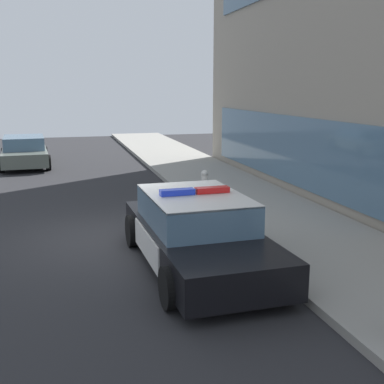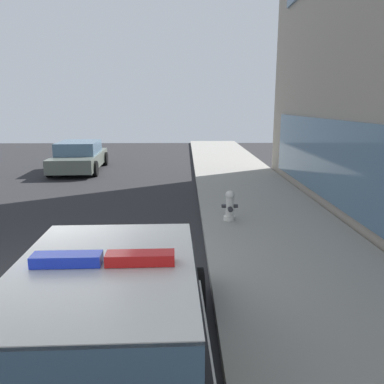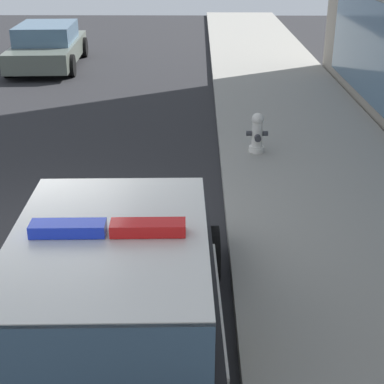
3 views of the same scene
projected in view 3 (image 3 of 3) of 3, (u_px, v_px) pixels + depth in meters
name	position (u px, v px, depth m)	size (l,w,h in m)	color
ground	(30.00, 251.00, 7.47)	(48.00, 48.00, 0.00)	#262628
sidewalk	(358.00, 247.00, 7.40)	(48.00, 3.34, 0.15)	gray
police_cruiser	(111.00, 310.00, 5.15)	(4.89, 2.26, 1.49)	black
fire_hydrant	(257.00, 133.00, 10.31)	(0.34, 0.39, 0.73)	silver
car_far_lane	(48.00, 46.00, 17.70)	(4.62, 2.23, 1.29)	#596056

